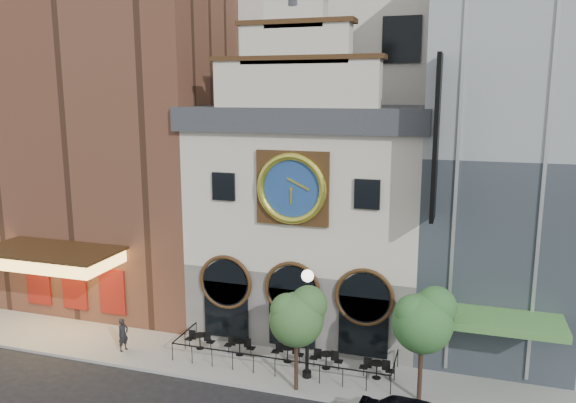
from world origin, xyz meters
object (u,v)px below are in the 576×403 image
(bistro_4, at_px, (377,369))
(pedestrian, at_px, (123,335))
(bistro_3, at_px, (326,359))
(bistro_2, at_px, (288,353))
(lamppost, at_px, (307,312))
(bistro_1, at_px, (240,346))
(bistro_0, at_px, (200,340))
(tree_right, at_px, (424,319))
(tree_left, at_px, (298,315))

(bistro_4, xyz_separation_m, pedestrian, (-12.70, -1.05, 0.39))
(bistro_3, relative_size, pedestrian, 0.93)
(bistro_2, distance_m, lamppost, 3.23)
(bistro_1, height_order, bistro_3, same)
(bistro_0, height_order, bistro_2, same)
(bistro_4, bearing_deg, tree_right, -31.99)
(bistro_3, xyz_separation_m, pedestrian, (-10.27, -1.25, 0.39))
(bistro_1, xyz_separation_m, bistro_3, (4.45, -0.06, 0.00))
(bistro_3, xyz_separation_m, bistro_4, (2.43, -0.20, 0.00))
(bistro_4, distance_m, tree_left, 4.84)
(bistro_3, height_order, tree_right, tree_right)
(bistro_1, relative_size, bistro_2, 1.00)
(bistro_3, distance_m, pedestrian, 10.35)
(bistro_1, bearing_deg, bistro_0, 178.77)
(bistro_2, height_order, tree_left, tree_left)
(bistro_1, distance_m, tree_right, 9.63)
(pedestrian, bearing_deg, tree_right, -75.77)
(bistro_4, height_order, pedestrian, pedestrian)
(tree_right, bearing_deg, bistro_4, 148.01)
(lamppost, bearing_deg, tree_right, 3.03)
(bistro_3, bearing_deg, bistro_2, 177.55)
(tree_right, bearing_deg, pedestrian, 179.10)
(bistro_2, bearing_deg, bistro_4, -3.73)
(bistro_1, distance_m, bistro_2, 2.50)
(bistro_0, relative_size, bistro_3, 1.00)
(tree_right, bearing_deg, tree_left, -171.87)
(bistro_0, height_order, pedestrian, pedestrian)
(bistro_1, bearing_deg, tree_left, -31.88)
(bistro_0, bearing_deg, bistro_2, -0.25)
(bistro_4, bearing_deg, bistro_2, 176.27)
(bistro_3, relative_size, lamppost, 0.31)
(lamppost, bearing_deg, bistro_1, 171.42)
(bistro_2, bearing_deg, bistro_3, -2.45)
(bistro_4, bearing_deg, bistro_0, 178.07)
(bistro_2, xyz_separation_m, pedestrian, (-8.32, -1.34, 0.39))
(tree_left, relative_size, tree_right, 0.94)
(bistro_0, bearing_deg, bistro_4, -1.93)
(bistro_0, distance_m, bistro_3, 6.67)
(bistro_1, distance_m, lamppost, 4.81)
(tree_left, bearing_deg, pedestrian, 174.10)
(bistro_4, xyz_separation_m, tree_right, (2.06, -1.28, 3.22))
(pedestrian, bearing_deg, bistro_0, -54.23)
(bistro_2, distance_m, tree_left, 3.99)
(bistro_3, bearing_deg, lamppost, -121.62)
(bistro_4, relative_size, tree_right, 0.31)
(bistro_1, height_order, bistro_4, same)
(bistro_2, xyz_separation_m, bistro_3, (1.95, -0.08, 0.00))
(bistro_0, relative_size, bistro_4, 1.00)
(bistro_3, bearing_deg, tree_left, -108.83)
(pedestrian, xyz_separation_m, tree_left, (9.51, -0.98, 2.63))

